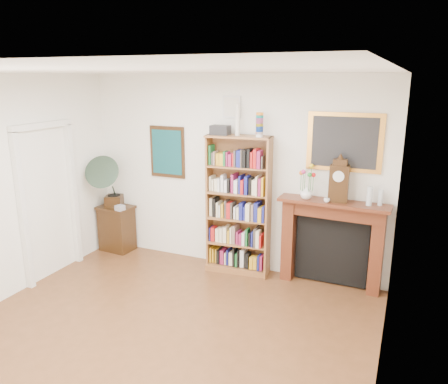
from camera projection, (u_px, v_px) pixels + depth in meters
name	position (u px, v px, depth m)	size (l,w,h in m)	color
room	(130.00, 227.00, 4.07)	(4.51, 5.01, 2.81)	brown
door_casing	(48.00, 189.00, 6.01)	(0.08, 1.02, 2.17)	white
teal_poster	(167.00, 152.00, 6.60)	(0.58, 0.04, 0.78)	black
small_picture	(232.00, 107.00, 6.02)	(0.26, 0.04, 0.30)	white
gilt_painting	(344.00, 142.00, 5.53)	(0.95, 0.04, 0.75)	#C68533
bookshelf	(238.00, 198.00, 6.13)	(0.94, 0.41, 2.28)	brown
side_cabinet	(117.00, 228.00, 7.09)	(0.54, 0.39, 0.74)	black
fireplace	(332.00, 236.00, 5.80)	(1.43, 0.39, 1.20)	#491F11
gramophone	(107.00, 178.00, 6.83)	(0.72, 0.79, 0.85)	black
cd_stack	(120.00, 208.00, 6.79)	(0.12, 0.12, 0.08)	silver
mantel_clock	(339.00, 182.00, 5.53)	(0.24, 0.15, 0.55)	black
flower_vase	(306.00, 192.00, 5.72)	(0.16, 0.16, 0.17)	white
teacup	(327.00, 200.00, 5.57)	(0.08, 0.08, 0.06)	white
bottle_left	(370.00, 196.00, 5.41)	(0.07, 0.07, 0.24)	silver
bottle_right	(380.00, 198.00, 5.42)	(0.06, 0.06, 0.20)	silver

